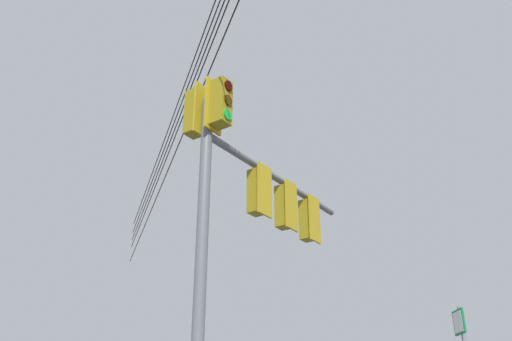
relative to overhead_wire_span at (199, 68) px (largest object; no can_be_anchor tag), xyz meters
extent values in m
cylinder|color=slate|center=(-0.99, -0.23, -4.81)|extent=(0.20, 0.20, 6.77)
cylinder|color=slate|center=(0.79, -1.74, -2.14)|extent=(3.66, 3.13, 0.14)
cube|color=olive|center=(-0.80, 0.00, -1.59)|extent=(0.42, 0.42, 0.90)
cube|color=#B29319|center=(-0.91, -0.13, -1.59)|extent=(0.36, 0.32, 1.04)
cylinder|color=#360503|center=(-0.69, 0.12, -1.29)|extent=(0.17, 0.15, 0.20)
cylinder|color=#3C2703|center=(-0.69, 0.12, -1.59)|extent=(0.17, 0.15, 0.20)
cylinder|color=green|center=(-0.69, 0.12, -1.89)|extent=(0.17, 0.15, 0.20)
cube|color=olive|center=(-1.19, -0.46, -1.59)|extent=(0.42, 0.42, 0.90)
cube|color=#B29319|center=(-1.08, -0.33, -1.59)|extent=(0.36, 0.32, 1.04)
cylinder|color=#360503|center=(-1.29, -0.58, -1.29)|extent=(0.17, 0.15, 0.20)
cylinder|color=#3C2703|center=(-1.29, -0.58, -1.59)|extent=(0.17, 0.15, 0.20)
cylinder|color=green|center=(-1.29, -0.58, -1.89)|extent=(0.17, 0.15, 0.20)
cube|color=olive|center=(0.20, -1.24, -2.69)|extent=(0.42, 0.42, 0.90)
cube|color=#B29319|center=(0.09, -1.37, -2.69)|extent=(0.36, 0.32, 1.04)
cylinder|color=#360503|center=(0.31, -1.12, -2.39)|extent=(0.17, 0.15, 0.20)
cylinder|color=#3C2703|center=(0.31, -1.12, -2.69)|extent=(0.17, 0.15, 0.20)
cylinder|color=green|center=(0.31, -1.12, -2.99)|extent=(0.17, 0.15, 0.20)
cube|color=olive|center=(0.94, -1.87, -2.69)|extent=(0.42, 0.42, 0.90)
cube|color=#B29319|center=(0.84, -2.00, -2.69)|extent=(0.37, 0.31, 1.04)
cylinder|color=#360503|center=(1.05, -1.74, -2.39)|extent=(0.17, 0.15, 0.20)
cylinder|color=#3C2703|center=(1.05, -1.74, -2.69)|extent=(0.17, 0.15, 0.20)
cylinder|color=green|center=(1.05, -1.74, -2.99)|extent=(0.17, 0.15, 0.20)
cube|color=olive|center=(1.68, -2.50, -2.69)|extent=(0.42, 0.42, 0.90)
cube|color=#B29319|center=(1.57, -2.63, -2.69)|extent=(0.36, 0.31, 1.04)
cylinder|color=#360503|center=(1.79, -2.37, -2.39)|extent=(0.17, 0.15, 0.20)
cylinder|color=#3C2703|center=(1.79, -2.37, -2.69)|extent=(0.17, 0.15, 0.20)
cylinder|color=green|center=(1.79, -2.37, -2.99)|extent=(0.17, 0.15, 0.20)
cube|color=#0C7238|center=(-1.24, -4.23, -5.36)|extent=(0.37, 0.04, 0.37)
cube|color=white|center=(-1.24, -4.21, -5.36)|extent=(0.31, 0.02, 0.31)
cylinder|color=black|center=(0.00, 0.00, -0.80)|extent=(21.83, 5.09, 0.62)
cylinder|color=black|center=(0.00, 0.00, -0.25)|extent=(21.83, 5.09, 0.62)
cylinder|color=black|center=(0.00, 0.00, 0.03)|extent=(21.83, 5.09, 0.62)
cylinder|color=black|center=(0.00, 0.00, 0.33)|extent=(21.83, 5.09, 0.62)
cylinder|color=black|center=(0.00, 0.00, 0.68)|extent=(21.83, 5.09, 0.62)
camera|label=1|loc=(-9.60, -0.31, -6.90)|focal=38.84mm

